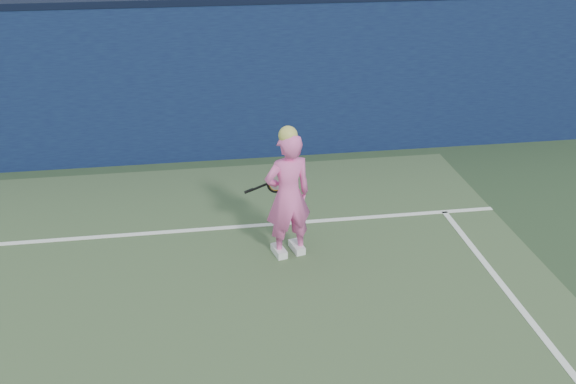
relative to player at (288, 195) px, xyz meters
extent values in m
cube|color=#0D143C|center=(-2.48, 3.22, 0.44)|extent=(24.00, 0.40, 2.50)
cube|color=black|center=(-2.48, 3.22, 1.74)|extent=(24.00, 0.42, 0.10)
imported|color=pink|center=(0.00, 0.00, -0.01)|extent=(0.66, 0.51, 1.59)
sphere|color=#CCC25B|center=(0.00, 0.00, 0.76)|extent=(0.22, 0.22, 0.22)
cube|color=white|center=(0.12, 0.03, -0.76)|extent=(0.18, 0.30, 0.10)
cube|color=white|center=(-0.12, -0.03, -0.76)|extent=(0.18, 0.30, 0.10)
torus|color=black|center=(-0.07, 0.41, -0.01)|extent=(0.30, 0.16, 0.31)
torus|color=orange|center=(-0.07, 0.41, -0.01)|extent=(0.25, 0.13, 0.25)
cylinder|color=beige|center=(-0.07, 0.41, -0.01)|extent=(0.24, 0.12, 0.25)
cylinder|color=black|center=(-0.30, 0.40, -0.07)|extent=(0.28, 0.09, 0.10)
cylinder|color=black|center=(-0.43, 0.39, -0.11)|extent=(0.13, 0.06, 0.07)
cube|color=white|center=(-2.48, 0.72, -0.79)|extent=(11.00, 0.08, 0.01)
camera|label=1|loc=(-0.94, -6.38, 3.27)|focal=38.00mm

